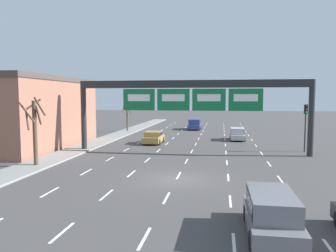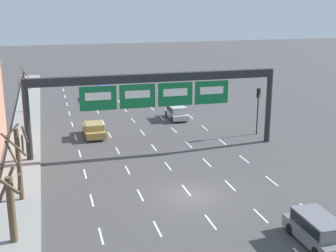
% 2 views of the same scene
% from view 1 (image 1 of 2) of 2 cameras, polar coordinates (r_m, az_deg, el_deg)
% --- Properties ---
extents(ground_plane, '(220.00, 220.00, 0.00)m').
position_cam_1_polar(ground_plane, '(21.40, 1.51, -9.26)').
color(ground_plane, '#474444').
extents(sidewalk_left, '(2.80, 110.00, 0.15)m').
position_cam_1_polar(sidewalk_left, '(25.44, -24.83, -7.24)').
color(sidewalk_left, gray).
rests_on(sidewalk_left, ground_plane).
extents(lane_dashes, '(13.32, 67.00, 0.01)m').
position_cam_1_polar(lane_dashes, '(34.57, 4.52, -3.77)').
color(lane_dashes, white).
rests_on(lane_dashes, ground_plane).
extents(sign_gantry, '(21.93, 0.70, 6.87)m').
position_cam_1_polar(sign_gantry, '(30.77, 4.07, 5.46)').
color(sign_gantry, '#232628').
rests_on(sign_gantry, ground_plane).
extents(building_near, '(9.36, 16.42, 7.41)m').
position_cam_1_polar(building_near, '(37.91, -23.48, 2.24)').
color(building_near, '#9E6651').
rests_on(building_near, ground_plane).
extents(suv_grey, '(1.86, 4.50, 1.67)m').
position_cam_1_polar(suv_grey, '(13.49, 17.57, -14.01)').
color(suv_grey, slate).
rests_on(suv_grey, ground_plane).
extents(car_gold, '(1.93, 4.14, 1.40)m').
position_cam_1_polar(car_gold, '(37.47, -2.55, -1.92)').
color(car_gold, '#A88947').
rests_on(car_gold, ground_plane).
extents(suv_silver, '(1.80, 3.97, 1.51)m').
position_cam_1_polar(suv_silver, '(41.27, 11.99, -1.25)').
color(suv_silver, '#B7B7BC').
rests_on(suv_silver, ground_plane).
extents(suv_blue, '(1.96, 4.83, 1.73)m').
position_cam_1_polar(suv_blue, '(54.03, 4.68, 0.42)').
color(suv_blue, navy).
rests_on(suv_blue, ground_plane).
extents(traffic_light_near_gantry, '(0.30, 0.35, 4.59)m').
position_cam_1_polar(traffic_light_near_gantry, '(34.15, 22.84, 1.28)').
color(traffic_light_near_gantry, black).
rests_on(traffic_light_near_gantry, ground_plane).
extents(tree_bare_second, '(1.63, 1.76, 5.17)m').
position_cam_1_polar(tree_bare_second, '(26.59, -22.23, -0.27)').
color(tree_bare_second, brown).
rests_on(tree_bare_second, sidewalk_left).
extents(tree_bare_third, '(1.44, 1.33, 5.29)m').
position_cam_1_polar(tree_bare_third, '(50.49, -7.15, 2.04)').
color(tree_bare_third, brown).
rests_on(tree_bare_third, sidewalk_left).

